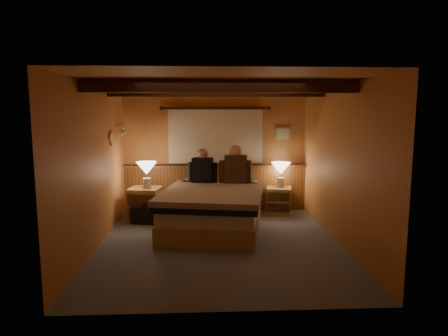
{
  "coord_description": "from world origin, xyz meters",
  "views": [
    {
      "loc": [
        -0.21,
        -5.85,
        1.99
      ],
      "look_at": [
        0.09,
        0.4,
        1.1
      ],
      "focal_mm": 32.0,
      "sensor_mm": 36.0,
      "label": 1
    }
  ],
  "objects": [
    {
      "name": "coat_rail",
      "position": [
        -1.72,
        1.58,
        1.67
      ],
      "size": [
        0.05,
        0.55,
        0.24
      ],
      "color": "silver",
      "rests_on": "wall_left"
    },
    {
      "name": "wall_front",
      "position": [
        0.0,
        -2.1,
        1.2
      ],
      "size": [
        3.6,
        0.0,
        3.6
      ],
      "primitive_type": "plane",
      "rotation": [
        -1.57,
        0.0,
        0.0
      ],
      "color": "#D4854C",
      "rests_on": "floor"
    },
    {
      "name": "floor",
      "position": [
        0.0,
        0.0,
        0.0
      ],
      "size": [
        4.2,
        4.2,
        0.0
      ],
      "primitive_type": "plane",
      "color": "slate",
      "rests_on": "ground"
    },
    {
      "name": "person_right",
      "position": [
        0.34,
        1.31,
        0.98
      ],
      "size": [
        0.59,
        0.25,
        0.72
      ],
      "rotation": [
        0.0,
        0.0,
        -0.04
      ],
      "color": "#452E1B",
      "rests_on": "bed"
    },
    {
      "name": "wall_right",
      "position": [
        1.8,
        0.0,
        1.2
      ],
      "size": [
        0.0,
        4.2,
        4.2
      ],
      "primitive_type": "plane",
      "rotation": [
        1.57,
        0.0,
        -1.57
      ],
      "color": "#D4854C",
      "rests_on": "floor"
    },
    {
      "name": "lamp_left",
      "position": [
        -1.27,
        1.34,
        0.94
      ],
      "size": [
        0.37,
        0.37,
        0.48
      ],
      "color": "silver",
      "rests_on": "nightstand_left"
    },
    {
      "name": "wall_back",
      "position": [
        0.0,
        2.1,
        1.2
      ],
      "size": [
        3.6,
        0.0,
        3.6
      ],
      "primitive_type": "plane",
      "rotation": [
        1.57,
        0.0,
        0.0
      ],
      "color": "#D4854C",
      "rests_on": "floor"
    },
    {
      "name": "nightstand_left",
      "position": [
        -1.32,
        1.37,
        0.3
      ],
      "size": [
        0.63,
        0.58,
        0.6
      ],
      "rotation": [
        0.0,
        0.0,
        -0.18
      ],
      "color": "#B4834D",
      "rests_on": "floor"
    },
    {
      "name": "person_left",
      "position": [
        -0.26,
        1.37,
        0.96
      ],
      "size": [
        0.53,
        0.27,
        0.65
      ],
      "rotation": [
        0.0,
        0.0,
        -0.18
      ],
      "color": "black",
      "rests_on": "bed"
    },
    {
      "name": "duffel_bag",
      "position": [
        -1.26,
        1.2,
        0.16
      ],
      "size": [
        0.57,
        0.4,
        0.37
      ],
      "rotation": [
        0.0,
        0.0,
        -0.19
      ],
      "color": "black",
      "rests_on": "floor"
    },
    {
      "name": "nightstand_right",
      "position": [
        1.23,
        1.76,
        0.26
      ],
      "size": [
        0.54,
        0.51,
        0.51
      ],
      "rotation": [
        0.0,
        0.0,
        -0.21
      ],
      "color": "#B4834D",
      "rests_on": "floor"
    },
    {
      "name": "ceiling_beams",
      "position": [
        0.0,
        0.15,
        2.31
      ],
      "size": [
        3.6,
        1.65,
        0.16
      ],
      "color": "#432210",
      "rests_on": "ceiling"
    },
    {
      "name": "ceiling",
      "position": [
        0.0,
        0.0,
        2.4
      ],
      "size": [
        4.2,
        4.2,
        0.0
      ],
      "primitive_type": "plane",
      "rotation": [
        3.14,
        0.0,
        0.0
      ],
      "color": "#CA894B",
      "rests_on": "wall_back"
    },
    {
      "name": "bed",
      "position": [
        -0.08,
        0.66,
        0.36
      ],
      "size": [
        1.89,
        2.29,
        0.7
      ],
      "rotation": [
        0.0,
        0.0,
        -0.17
      ],
      "color": "#B4834D",
      "rests_on": "floor"
    },
    {
      "name": "wainscot",
      "position": [
        0.0,
        2.04,
        0.49
      ],
      "size": [
        3.6,
        0.23,
        0.94
      ],
      "color": "brown",
      "rests_on": "wall_back"
    },
    {
      "name": "wall_left",
      "position": [
        -1.8,
        0.0,
        1.2
      ],
      "size": [
        0.0,
        4.2,
        4.2
      ],
      "primitive_type": "plane",
      "rotation": [
        1.57,
        0.0,
        1.57
      ],
      "color": "#D4854C",
      "rests_on": "floor"
    },
    {
      "name": "curtain_window",
      "position": [
        0.0,
        2.03,
        1.52
      ],
      "size": [
        2.18,
        0.09,
        1.11
      ],
      "color": "#432210",
      "rests_on": "wall_back"
    },
    {
      "name": "lamp_right",
      "position": [
        1.27,
        1.79,
        0.86
      ],
      "size": [
        0.38,
        0.38,
        0.49
      ],
      "color": "silver",
      "rests_on": "nightstand_right"
    },
    {
      "name": "framed_print",
      "position": [
        1.35,
        2.08,
        1.55
      ],
      "size": [
        0.3,
        0.04,
        0.25
      ],
      "color": "tan",
      "rests_on": "wall_back"
    }
  ]
}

